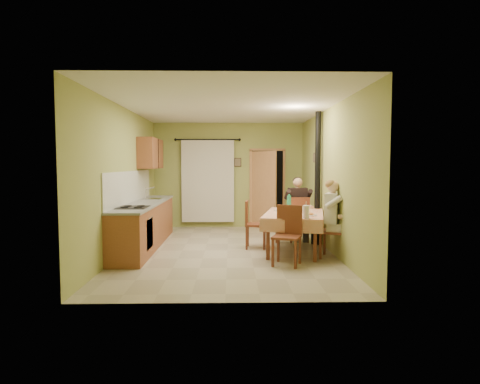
{
  "coord_description": "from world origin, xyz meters",
  "views": [
    {
      "loc": [
        0.08,
        -7.82,
        1.7
      ],
      "look_at": [
        0.25,
        0.1,
        1.15
      ],
      "focal_mm": 30.0,
      "sensor_mm": 36.0,
      "label": 1
    }
  ],
  "objects_px": {
    "stove_flue": "(317,196)",
    "man_far": "(298,202)",
    "chair_near": "(287,248)",
    "chair_left": "(255,234)",
    "man_right": "(334,210)",
    "chair_far": "(298,228)",
    "chair_right": "(334,242)",
    "dining_table": "(294,232)"
  },
  "relations": [
    {
      "from": "chair_far",
      "to": "chair_right",
      "type": "xyz_separation_m",
      "value": [
        0.4,
        -1.57,
        0.0
      ]
    },
    {
      "from": "chair_far",
      "to": "chair_near",
      "type": "bearing_deg",
      "value": -107.98
    },
    {
      "from": "dining_table",
      "to": "chair_near",
      "type": "xyz_separation_m",
      "value": [
        -0.29,
        -1.05,
        -0.09
      ]
    },
    {
      "from": "chair_near",
      "to": "chair_left",
      "type": "height_order",
      "value": "chair_near"
    },
    {
      "from": "man_far",
      "to": "man_right",
      "type": "height_order",
      "value": "same"
    },
    {
      "from": "dining_table",
      "to": "chair_far",
      "type": "distance_m",
      "value": 1.04
    },
    {
      "from": "chair_near",
      "to": "chair_far",
      "type": "bearing_deg",
      "value": -83.74
    },
    {
      "from": "chair_near",
      "to": "chair_right",
      "type": "relative_size",
      "value": 0.99
    },
    {
      "from": "man_right",
      "to": "dining_table",
      "type": "bearing_deg",
      "value": 72.07
    },
    {
      "from": "chair_far",
      "to": "man_right",
      "type": "xyz_separation_m",
      "value": [
        0.39,
        -1.57,
        0.59
      ]
    },
    {
      "from": "chair_left",
      "to": "man_far",
      "type": "bearing_deg",
      "value": 132.14
    },
    {
      "from": "man_right",
      "to": "stove_flue",
      "type": "height_order",
      "value": "stove_flue"
    },
    {
      "from": "dining_table",
      "to": "chair_near",
      "type": "relative_size",
      "value": 2.02
    },
    {
      "from": "chair_near",
      "to": "man_far",
      "type": "xyz_separation_m",
      "value": [
        0.53,
        2.07,
        0.59
      ]
    },
    {
      "from": "chair_near",
      "to": "chair_right",
      "type": "bearing_deg",
      "value": -131.69
    },
    {
      "from": "chair_left",
      "to": "stove_flue",
      "type": "height_order",
      "value": "stove_flue"
    },
    {
      "from": "man_far",
      "to": "chair_near",
      "type": "bearing_deg",
      "value": -107.86
    },
    {
      "from": "chair_far",
      "to": "chair_left",
      "type": "bearing_deg",
      "value": -148.75
    },
    {
      "from": "dining_table",
      "to": "stove_flue",
      "type": "height_order",
      "value": "stove_flue"
    },
    {
      "from": "stove_flue",
      "to": "man_far",
      "type": "bearing_deg",
      "value": 139.63
    },
    {
      "from": "chair_far",
      "to": "chair_right",
      "type": "relative_size",
      "value": 0.98
    },
    {
      "from": "chair_near",
      "to": "dining_table",
      "type": "bearing_deg",
      "value": -84.6
    },
    {
      "from": "chair_far",
      "to": "chair_near",
      "type": "distance_m",
      "value": 2.13
    },
    {
      "from": "chair_far",
      "to": "man_far",
      "type": "relative_size",
      "value": 0.71
    },
    {
      "from": "chair_left",
      "to": "chair_right",
      "type": "bearing_deg",
      "value": 64.11
    },
    {
      "from": "chair_right",
      "to": "stove_flue",
      "type": "height_order",
      "value": "stove_flue"
    },
    {
      "from": "chair_near",
      "to": "man_right",
      "type": "relative_size",
      "value": 0.72
    },
    {
      "from": "man_far",
      "to": "man_right",
      "type": "xyz_separation_m",
      "value": [
        0.39,
        -1.58,
        0.0
      ]
    },
    {
      "from": "chair_near",
      "to": "stove_flue",
      "type": "distance_m",
      "value": 2.11
    },
    {
      "from": "man_far",
      "to": "stove_flue",
      "type": "relative_size",
      "value": 0.5
    },
    {
      "from": "dining_table",
      "to": "man_far",
      "type": "bearing_deg",
      "value": 89.23
    },
    {
      "from": "dining_table",
      "to": "stove_flue",
      "type": "bearing_deg",
      "value": 62.55
    },
    {
      "from": "man_far",
      "to": "stove_flue",
      "type": "bearing_deg",
      "value": -43.98
    },
    {
      "from": "chair_right",
      "to": "chair_far",
      "type": "bearing_deg",
      "value": 37.93
    },
    {
      "from": "chair_near",
      "to": "chair_left",
      "type": "xyz_separation_m",
      "value": [
        -0.46,
        1.37,
        -0.0
      ]
    },
    {
      "from": "chair_far",
      "to": "man_right",
      "type": "height_order",
      "value": "man_right"
    },
    {
      "from": "chair_near",
      "to": "stove_flue",
      "type": "xyz_separation_m",
      "value": [
        0.89,
        1.77,
        0.73
      ]
    },
    {
      "from": "chair_right",
      "to": "chair_near",
      "type": "bearing_deg",
      "value": 141.22
    },
    {
      "from": "chair_far",
      "to": "man_right",
      "type": "relative_size",
      "value": 0.71
    },
    {
      "from": "chair_near",
      "to": "chair_left",
      "type": "bearing_deg",
      "value": -51.0
    },
    {
      "from": "chair_right",
      "to": "man_far",
      "type": "distance_m",
      "value": 1.74
    },
    {
      "from": "dining_table",
      "to": "stove_flue",
      "type": "distance_m",
      "value": 1.14
    }
  ]
}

